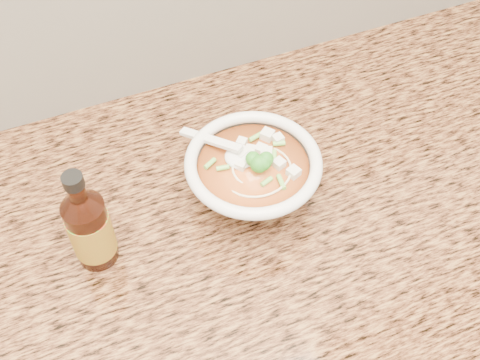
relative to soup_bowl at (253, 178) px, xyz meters
name	(u,v)px	position (x,y,z in m)	size (l,w,h in m)	color
counter_slab	(145,257)	(-0.18, -0.03, -0.07)	(4.00, 0.68, 0.04)	olive
soup_bowl	(253,178)	(0.00, 0.00, 0.00)	(0.19, 0.20, 0.11)	silver
hot_sauce_bottle	(90,228)	(-0.24, -0.01, 0.02)	(0.07, 0.07, 0.17)	#361207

